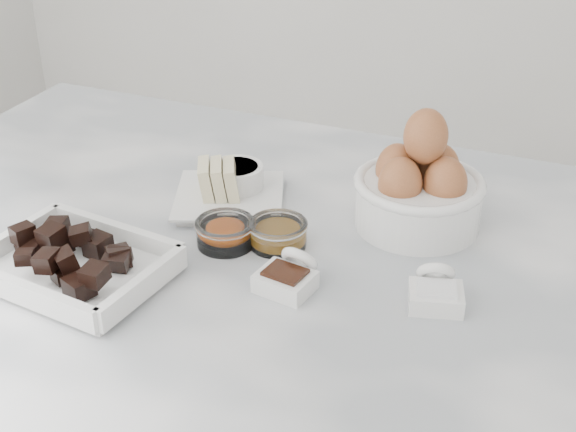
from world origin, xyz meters
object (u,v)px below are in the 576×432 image
at_px(zest_bowl, 225,231).
at_px(salt_spoon, 436,291).
at_px(chocolate_dish, 75,260).
at_px(honey_bowl, 278,233).
at_px(sugar_ramekin, 236,179).
at_px(egg_bowl, 419,189).
at_px(vanilla_spoon, 289,276).
at_px(butter_plate, 228,190).

relative_size(zest_bowl, salt_spoon, 0.92).
height_order(chocolate_dish, zest_bowl, chocolate_dish).
bearing_deg(honey_bowl, sugar_ramekin, 136.79).
bearing_deg(chocolate_dish, egg_bowl, 39.17).
distance_m(honey_bowl, vanilla_spoon, 0.09).
bearing_deg(vanilla_spoon, sugar_ramekin, 130.60).
xyz_separation_m(egg_bowl, zest_bowl, (-0.21, -0.14, -0.03)).
height_order(sugar_ramekin, honey_bowl, sugar_ramekin).
bearing_deg(vanilla_spoon, butter_plate, 135.13).
xyz_separation_m(chocolate_dish, honey_bowl, (0.19, 0.16, -0.01)).
xyz_separation_m(zest_bowl, vanilla_spoon, (0.11, -0.06, -0.00)).
height_order(sugar_ramekin, zest_bowl, sugar_ramekin).
relative_size(sugar_ramekin, salt_spoon, 0.90).
bearing_deg(chocolate_dish, vanilla_spoon, 17.91).
bearing_deg(honey_bowl, butter_plate, 145.29).
bearing_deg(chocolate_dish, honey_bowl, 39.66).
relative_size(sugar_ramekin, vanilla_spoon, 0.92).
xyz_separation_m(sugar_ramekin, salt_spoon, (0.32, -0.14, -0.01)).
relative_size(chocolate_dish, sugar_ramekin, 3.04).
height_order(egg_bowl, salt_spoon, egg_bowl).
bearing_deg(zest_bowl, honey_bowl, 21.21).
relative_size(chocolate_dish, salt_spoon, 2.73).
bearing_deg(salt_spoon, chocolate_dish, -164.30).
relative_size(sugar_ramekin, honey_bowl, 1.00).
height_order(chocolate_dish, egg_bowl, egg_bowl).
bearing_deg(salt_spoon, butter_plate, 159.54).
height_order(butter_plate, zest_bowl, butter_plate).
bearing_deg(vanilla_spoon, honey_bowl, 121.01).
distance_m(chocolate_dish, zest_bowl, 0.19).
distance_m(zest_bowl, salt_spoon, 0.27).
bearing_deg(sugar_ramekin, salt_spoon, -24.43).
relative_size(zest_bowl, vanilla_spoon, 0.93).
distance_m(sugar_ramekin, zest_bowl, 0.13).
relative_size(honey_bowl, salt_spoon, 0.90).
distance_m(egg_bowl, zest_bowl, 0.25).
distance_m(sugar_ramekin, vanilla_spoon, 0.24).
bearing_deg(honey_bowl, chocolate_dish, -140.34).
xyz_separation_m(honey_bowl, zest_bowl, (-0.06, -0.02, 0.00)).
height_order(butter_plate, sugar_ramekin, butter_plate).
bearing_deg(egg_bowl, honey_bowl, -141.46).
height_order(honey_bowl, salt_spoon, salt_spoon).
relative_size(butter_plate, egg_bowl, 1.12).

